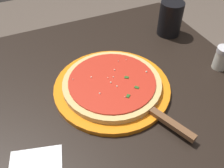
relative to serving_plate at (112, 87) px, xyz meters
name	(u,v)px	position (x,y,z in m)	size (l,w,h in m)	color
restaurant_table	(107,132)	(-0.03, -0.03, -0.16)	(0.90, 0.89, 0.77)	black
serving_plate	(112,87)	(0.00, 0.00, 0.00)	(0.33, 0.33, 0.01)	orange
pizza	(112,83)	(0.00, 0.00, 0.02)	(0.28, 0.28, 0.02)	#DBB26B
pizza_server	(158,115)	(0.06, -0.15, 0.01)	(0.12, 0.22, 0.01)	silver
cup_tall_drink	(170,19)	(0.31, 0.18, 0.05)	(0.08, 0.08, 0.12)	black
parmesan_shaker	(222,58)	(0.35, -0.05, 0.03)	(0.05, 0.05, 0.07)	silver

